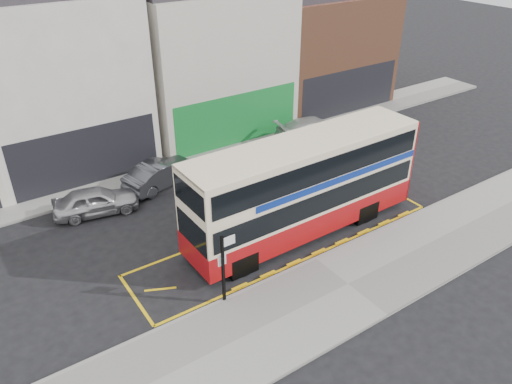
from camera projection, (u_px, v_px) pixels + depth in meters
ground at (309, 256)px, 20.73m from camera, size 120.00×120.00×0.00m
pavement at (348, 285)px, 19.04m from camera, size 40.00×4.00×0.15m
kerb at (315, 259)px, 20.42m from camera, size 40.00×0.15×0.15m
far_pavement at (187, 158)px, 28.57m from camera, size 50.00×3.00×0.15m
road_markings at (286, 238)px, 21.87m from camera, size 14.00×3.40×0.01m
terrace_left at (51, 66)px, 26.12m from camera, size 8.00×8.01×11.80m
terrace_green_shop at (202, 47)px, 30.62m from camera, size 9.00×8.01×11.30m
terrace_right at (315, 37)px, 35.25m from camera, size 9.00×8.01×10.30m
double_decker_bus at (305, 185)px, 21.28m from camera, size 10.96×2.63×4.37m
bus_stop_post at (224, 262)px, 17.43m from camera, size 0.70×0.12×2.82m
car_silver at (96, 201)px, 23.31m from camera, size 4.14×2.33×1.33m
car_grey at (162, 173)px, 25.67m from camera, size 4.40×2.58×1.37m
car_white at (315, 130)px, 30.53m from camera, size 5.28×2.97×1.44m
street_tree_right at (300, 68)px, 31.77m from camera, size 2.46×2.46×5.31m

